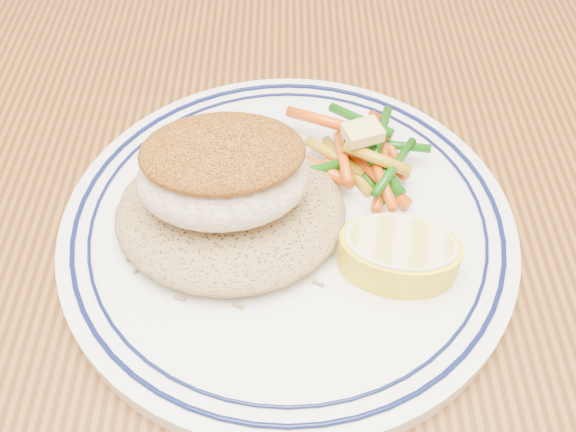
# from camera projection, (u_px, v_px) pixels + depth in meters

# --- Properties ---
(dining_table) EXTENTS (1.50, 0.90, 0.75)m
(dining_table) POSITION_uv_depth(u_px,v_px,m) (243.00, 349.00, 0.47)
(dining_table) COLOR #4F2B0F
(dining_table) RESTS_ON ground
(plate) EXTENTS (0.29, 0.29, 0.02)m
(plate) POSITION_uv_depth(u_px,v_px,m) (288.00, 227.00, 0.41)
(plate) COLOR white
(plate) RESTS_ON dining_table
(rice_pilaf) EXTENTS (0.14, 0.13, 0.03)m
(rice_pilaf) POSITION_uv_depth(u_px,v_px,m) (230.00, 208.00, 0.40)
(rice_pilaf) COLOR olive
(rice_pilaf) RESTS_ON plate
(fish_fillet) EXTENTS (0.10, 0.08, 0.05)m
(fish_fillet) POSITION_uv_depth(u_px,v_px,m) (223.00, 172.00, 0.37)
(fish_fillet) COLOR #F7E6CC
(fish_fillet) RESTS_ON rice_pilaf
(vegetable_pile) EXTENTS (0.11, 0.10, 0.03)m
(vegetable_pile) POSITION_uv_depth(u_px,v_px,m) (360.00, 156.00, 0.43)
(vegetable_pile) COLOR #AA8412
(vegetable_pile) RESTS_ON plate
(butter_pat) EXTENTS (0.03, 0.03, 0.01)m
(butter_pat) POSITION_uv_depth(u_px,v_px,m) (363.00, 132.00, 0.41)
(butter_pat) COLOR #EACF72
(butter_pat) RESTS_ON vegetable_pile
(lemon_wedge) EXTENTS (0.08, 0.08, 0.03)m
(lemon_wedge) POSITION_uv_depth(u_px,v_px,m) (399.00, 254.00, 0.37)
(lemon_wedge) COLOR yellow
(lemon_wedge) RESTS_ON plate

